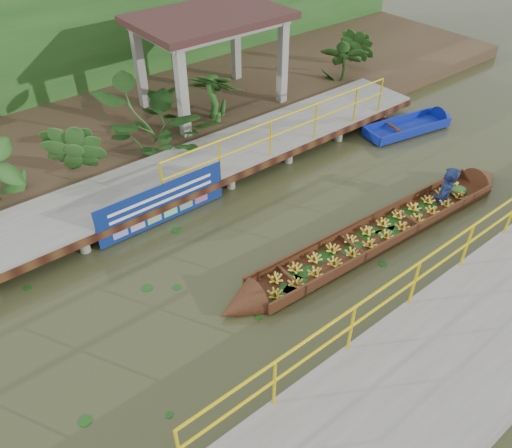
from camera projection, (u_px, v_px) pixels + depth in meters
ground at (267, 258)px, 10.89m from camera, size 80.00×80.00×0.00m
land_strip at (112, 123)px, 15.32m from camera, size 30.00×8.00×0.45m
far_dock at (182, 173)px, 12.69m from camera, size 16.00×2.06×1.66m
near_dock at (466, 350)px, 8.63m from camera, size 18.00×2.40×1.73m
pavilion at (210, 27)px, 14.43m from camera, size 4.40×3.00×3.00m
foliage_backdrop at (66, 43)px, 15.73m from camera, size 30.00×0.80×4.00m
vendor_boat at (398, 217)px, 11.50m from camera, size 8.69×1.33×2.30m
moored_blue_boat at (425, 122)px, 15.56m from camera, size 3.32×1.40×0.77m
blue_banner at (163, 204)px, 11.52m from camera, size 3.29×0.04×1.03m
tropical_plants at (211, 100)px, 14.50m from camera, size 14.11×1.11×1.39m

